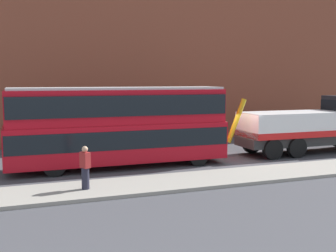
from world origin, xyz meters
name	(u,v)px	position (x,y,z in m)	size (l,w,h in m)	color
ground_plane	(230,159)	(0.00, 0.00, 0.00)	(120.00, 120.00, 0.00)	#424247
near_kerb	(274,173)	(0.00, -4.20, 0.07)	(60.00, 2.80, 0.15)	gray
building_facade	(176,30)	(0.00, 8.44, 8.07)	(60.00, 1.50, 16.00)	brown
recovery_tow_truck	(316,124)	(5.88, 0.03, 1.76)	(10.16, 2.76, 3.67)	#2D2D2D
double_decker_bus	(119,123)	(-6.39, 0.04, 2.23)	(11.08, 2.70, 4.06)	#B70C19
pedestrian_onlooker	(85,168)	(-8.82, -4.26, 0.99)	(0.41, 0.47, 1.71)	#232333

